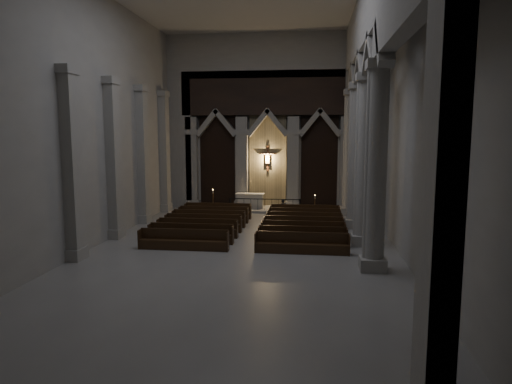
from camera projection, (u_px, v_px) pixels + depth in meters
room at (242, 80)px, 19.98m from camera, size 24.00×24.10×12.00m
sanctuary_wall at (268, 114)px, 31.46m from camera, size 14.00×0.77×12.00m
right_arcade at (367, 77)px, 20.60m from camera, size 1.00×24.00×12.00m
left_pilasters at (129, 159)px, 24.72m from camera, size 0.60×13.00×8.03m
sanctuary_step at (266, 209)px, 31.40m from camera, size 8.50×2.60×0.15m
altar at (250, 200)px, 31.57m from camera, size 1.95×0.78×0.99m
altar_rail at (265, 203)px, 30.54m from camera, size 4.80×0.09×0.94m
candle_stand_left at (213, 206)px, 30.38m from camera, size 0.27×0.27×1.58m
candle_stand_right at (315, 209)px, 29.82m from camera, size 0.21×0.21×1.27m
pews at (253, 227)px, 24.39m from camera, size 9.60×8.21×0.94m
worshipper at (283, 209)px, 28.30m from camera, size 0.50×0.39×1.20m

